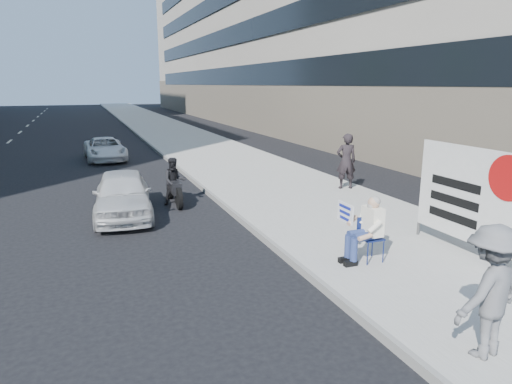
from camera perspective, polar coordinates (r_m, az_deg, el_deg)
name	(u,v)px	position (r m, az deg, el deg)	size (l,w,h in m)	color
ground	(246,306)	(7.67, -1.23, -14.09)	(160.00, 160.00, 0.00)	black
near_sidewalk	(195,144)	(27.37, -7.66, 5.97)	(5.00, 120.00, 0.15)	#9B9991
near_building	(303,9)	(43.47, 5.95, 21.83)	(14.00, 70.00, 20.00)	#A0978A
seated_protester	(366,226)	(9.07, 13.56, -4.11)	(0.83, 1.12, 1.31)	navy
jogger	(489,291)	(6.50, 27.13, -11.00)	(1.12, 0.64, 1.73)	slate
pedestrian_woman	(346,161)	(15.31, 11.20, 3.80)	(0.67, 0.44, 1.83)	black
protest_banner	(475,197)	(9.84, 25.71, -0.52)	(0.08, 3.06, 2.20)	#4C4C4C
white_sedan_near	(123,194)	(12.89, -16.32, -0.24)	(1.48, 3.68, 1.25)	silver
white_sedan_far	(105,149)	(22.93, -18.36, 5.14)	(1.76, 3.81, 1.06)	white
motorcycle	(174,184)	(13.84, -10.16, 1.04)	(0.70, 2.04, 1.42)	black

